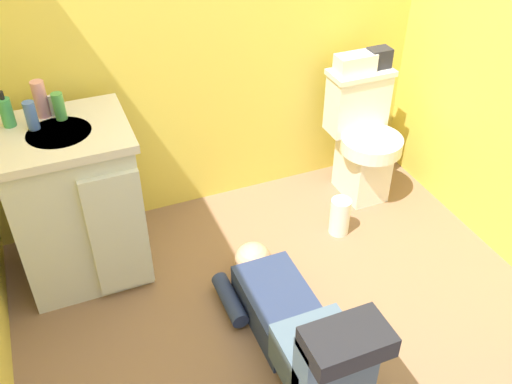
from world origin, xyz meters
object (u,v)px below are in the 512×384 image
Objects in this scene: faucet at (52,106)px; tissue_box at (355,63)px; person_plumber at (297,324)px; toilet at (362,137)px; bottle_pink at (41,99)px; bottle_green at (59,106)px; toiletry_bag at (379,58)px; soap_dispenser at (6,112)px; bottle_blue at (31,116)px; paper_towel_roll at (340,216)px; vanity_cabinet at (77,203)px.

tissue_box is at bearing 0.76° from faucet.
person_plumber is at bearing -128.27° from tissue_box.
bottle_pink reaches higher than toilet.
toiletry_bag is at bearing 2.16° from bottle_green.
bottle_pink reaches higher than toiletry_bag.
soap_dispenser is (-1.93, -0.04, 0.08)m from toiletry_bag.
faucet reaches higher than toilet.
bottle_pink is (-0.04, 0.01, 0.03)m from faucet.
bottle_pink reaches higher than bottle_blue.
person_plumber is at bearing -53.61° from faucet.
faucet is 0.06m from bottle_pink.
tissue_box is 1.76× the size of bottle_green.
paper_towel_roll is at bearing -133.20° from toilet.
toiletry_bag is at bearing 5.51° from vanity_cabinet.
tissue_box is (1.59, 0.02, -0.07)m from faucet.
bottle_blue is (-1.83, -0.11, 0.08)m from toiletry_bag.
person_plumber is at bearing -47.88° from bottle_blue.
soap_dispenser reaches higher than person_plumber.
person_plumber is 1.42m from bottle_green.
soap_dispenser reaches higher than tissue_box.
bottle_blue is (0.10, -0.07, -0.00)m from soap_dispenser.
tissue_box is 1.63m from bottle_pink.
faucet is 0.80× the size of bottle_green.
soap_dispenser is 1.75m from paper_towel_roll.
soap_dispenser is 0.22m from bottle_green.
soap_dispenser is at bearing 166.37° from paper_towel_roll.
toiletry_bag is (1.73, 0.17, 0.39)m from vanity_cabinet.
toilet is 1.63m from vanity_cabinet.
toilet reaches higher than paper_towel_roll.
toilet is at bearing -2.83° from bottle_pink.
person_plumber is 6.42× the size of soap_dispenser.
toilet is at bearing -0.93° from bottle_green.
tissue_box reaches higher than toilet.
toiletry_bag reaches higher than vanity_cabinet.
bottle_pink is 1.36× the size of bottle_green.
bottle_green is at bearing -6.11° from soap_dispenser.
toilet is 1.68m from bottle_green.
faucet is 0.81× the size of toiletry_bag.
tissue_box is (-0.05, 0.09, 0.43)m from toilet.
bottle_pink reaches higher than vanity_cabinet.
toilet is 0.44m from tissue_box.
bottle_green is at bearing 76.47° from vanity_cabinet.
person_plumber is 1.57m from toiletry_bag.
person_plumber is 8.50× the size of bottle_green.
soap_dispenser reaches higher than faucet.
bottle_pink is at bearing 163.66° from paper_towel_roll.
bottle_blue is at bearing -34.79° from soap_dispenser.
bottle_green is (-0.73, 0.99, 0.71)m from person_plumber.
bottle_blue is 0.76× the size of bottle_pink.
faucet reaches higher than vanity_cabinet.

